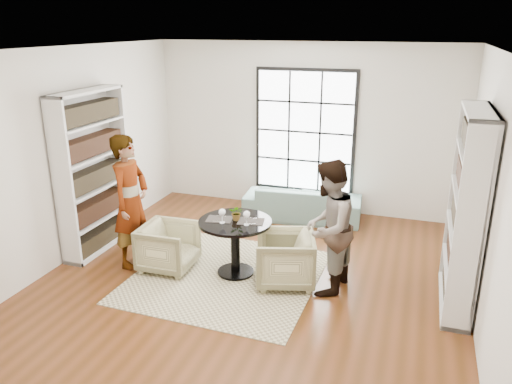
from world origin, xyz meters
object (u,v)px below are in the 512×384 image
(pedestal_table, at_px, (235,236))
(armchair_right, at_px, (285,259))
(sofa, at_px, (302,202))
(wine_glass_left, at_px, (222,213))
(person_right, at_px, (328,228))
(armchair_left, at_px, (169,247))
(wine_glass_right, at_px, (247,215))
(flower_centerpiece, at_px, (237,213))
(person_left, at_px, (131,201))

(pedestal_table, distance_m, armchair_right, 0.74)
(pedestal_table, distance_m, sofa, 2.36)
(wine_glass_left, bearing_deg, person_right, 3.40)
(pedestal_table, height_order, armchair_left, pedestal_table)
(armchair_right, height_order, person_right, person_right)
(sofa, distance_m, wine_glass_right, 2.49)
(person_right, distance_m, wine_glass_right, 1.06)
(armchair_left, relative_size, armchair_right, 0.95)
(pedestal_table, xyz_separation_m, wine_glass_left, (-0.13, -0.13, 0.36))
(wine_glass_left, height_order, flower_centerpiece, flower_centerpiece)
(pedestal_table, xyz_separation_m, armchair_left, (-0.94, -0.16, -0.24))
(armchair_right, bearing_deg, pedestal_table, -110.27)
(person_right, bearing_deg, wine_glass_right, -78.43)
(pedestal_table, distance_m, flower_centerpiece, 0.32)
(wine_glass_right, bearing_deg, armchair_right, 5.37)
(armchair_left, xyz_separation_m, flower_centerpiece, (0.95, 0.19, 0.56))
(pedestal_table, relative_size, wine_glass_right, 4.97)
(person_left, xyz_separation_m, wine_glass_right, (1.69, 0.07, -0.02))
(pedestal_table, relative_size, armchair_left, 1.35)
(armchair_right, bearing_deg, person_left, -103.80)
(armchair_right, relative_size, flower_centerpiece, 3.62)
(armchair_left, distance_m, person_right, 2.26)
(wine_glass_right, bearing_deg, person_right, 2.59)
(armchair_right, xyz_separation_m, flower_centerpiece, (-0.69, 0.07, 0.54))
(wine_glass_right, bearing_deg, person_left, -177.74)
(wine_glass_left, height_order, wine_glass_right, wine_glass_left)
(wine_glass_right, bearing_deg, flower_centerpiece, 145.87)
(sofa, relative_size, person_right, 1.17)
(armchair_right, bearing_deg, armchair_left, -102.80)
(wine_glass_left, bearing_deg, wine_glass_right, 5.99)
(person_left, height_order, flower_centerpiece, person_left)
(sofa, xyz_separation_m, armchair_right, (0.32, -2.35, 0.05))
(sofa, height_order, flower_centerpiece, flower_centerpiece)
(armchair_right, xyz_separation_m, person_left, (-2.20, -0.11, 0.59))
(armchair_left, bearing_deg, wine_glass_right, -88.36)
(armchair_right, bearing_deg, flower_centerpiece, -112.96)
(armchair_right, distance_m, person_left, 2.28)
(sofa, xyz_separation_m, flower_centerpiece, (-0.37, -2.28, 0.60))
(flower_centerpiece, bearing_deg, person_left, -172.82)
(armchair_left, height_order, armchair_right, armchair_right)
(person_left, xyz_separation_m, person_right, (2.75, 0.11, -0.08))
(pedestal_table, bearing_deg, flower_centerpiece, 64.68)
(pedestal_table, relative_size, person_left, 0.52)
(sofa, distance_m, person_right, 2.57)
(sofa, distance_m, armchair_left, 2.80)
(pedestal_table, relative_size, wine_glass_left, 4.94)
(sofa, relative_size, wine_glass_left, 10.15)
(person_left, distance_m, wine_glass_left, 1.36)
(person_left, relative_size, flower_centerpiece, 8.90)
(armchair_right, relative_size, person_left, 0.41)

